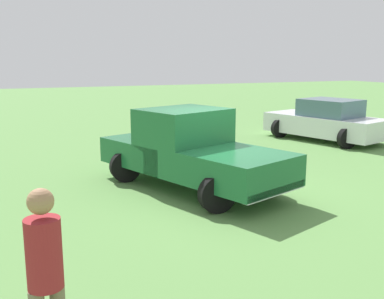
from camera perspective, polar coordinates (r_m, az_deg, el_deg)
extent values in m
plane|color=#5B8C47|center=(9.98, 4.09, -5.50)|extent=(80.00, 80.00, 0.00)
cylinder|color=black|center=(9.76, 9.34, -3.76)|extent=(0.73, 0.22, 0.73)
cylinder|color=black|center=(8.67, 3.16, -5.56)|extent=(0.73, 0.22, 0.73)
cylinder|color=black|center=(11.81, -2.31, -1.00)|extent=(0.73, 0.22, 0.73)
cylinder|color=black|center=(10.92, -8.33, -2.12)|extent=(0.73, 0.22, 0.73)
cube|color=#1E6638|center=(9.18, 6.04, -2.46)|extent=(2.33, 2.39, 0.64)
cube|color=#1E6638|center=(10.27, -1.08, 1.24)|extent=(2.21, 2.03, 1.40)
cube|color=slate|center=(10.21, -1.08, 3.68)|extent=(1.99, 1.77, 0.48)
cube|color=#1E6638|center=(11.06, -4.33, -0.17)|extent=(2.46, 2.74, 0.60)
cube|color=silver|center=(8.71, 10.41, -5.12)|extent=(1.67, 0.69, 0.16)
cylinder|color=black|center=(17.27, 10.96, 2.64)|extent=(0.69, 0.20, 0.69)
cylinder|color=black|center=(18.43, 13.92, 3.04)|extent=(0.69, 0.20, 0.69)
cylinder|color=black|center=(15.66, 18.83, 1.36)|extent=(0.69, 0.20, 0.69)
cylinder|color=black|center=(16.93, 21.50, 1.88)|extent=(0.69, 0.20, 0.69)
cube|color=white|center=(17.00, 16.22, 2.95)|extent=(2.85, 4.55, 0.68)
cube|color=slate|center=(16.80, 16.93, 5.02)|extent=(1.99, 2.22, 0.60)
cylinder|color=maroon|center=(4.32, -18.04, -12.28)|extent=(0.41, 0.41, 0.65)
sphere|color=#A87A56|center=(4.16, -18.44, -6.19)|extent=(0.23, 0.23, 0.23)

